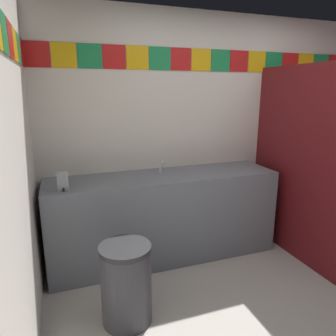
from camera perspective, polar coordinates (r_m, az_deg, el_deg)
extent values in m
plane|color=#B2ADA3|center=(2.87, 24.48, -24.00)|extent=(8.56, 8.56, 0.00)
cube|color=silver|center=(3.62, 8.79, 6.73)|extent=(3.89, 0.08, 2.51)
cube|color=red|center=(3.13, -23.06, 18.72)|extent=(0.22, 0.01, 0.22)
cube|color=yellow|center=(3.13, -18.65, 19.09)|extent=(0.22, 0.01, 0.22)
cube|color=#1E8C4C|center=(3.15, -14.24, 19.35)|extent=(0.22, 0.01, 0.22)
cube|color=red|center=(3.18, -9.89, 19.51)|extent=(0.22, 0.01, 0.22)
cube|color=yellow|center=(3.23, -5.64, 19.56)|extent=(0.22, 0.01, 0.22)
cube|color=#1E8C4C|center=(3.29, -1.54, 19.52)|extent=(0.22, 0.01, 0.22)
cube|color=red|center=(3.37, 2.40, 19.39)|extent=(0.22, 0.01, 0.22)
cube|color=yellow|center=(3.46, 6.13, 19.19)|extent=(0.22, 0.01, 0.22)
cube|color=#1E8C4C|center=(3.56, 9.65, 18.93)|extent=(0.22, 0.01, 0.22)
cube|color=red|center=(3.67, 12.95, 18.62)|extent=(0.22, 0.01, 0.22)
cube|color=yellow|center=(3.80, 16.03, 18.29)|extent=(0.22, 0.01, 0.22)
cube|color=#1E8C4C|center=(3.93, 18.89, 17.93)|extent=(0.22, 0.01, 0.22)
cube|color=red|center=(4.08, 21.55, 17.55)|extent=(0.22, 0.01, 0.22)
cube|color=yellow|center=(4.23, 24.02, 17.17)|extent=(0.22, 0.01, 0.22)
cube|color=#1E8C4C|center=(4.38, 26.30, 16.80)|extent=(0.22, 0.01, 0.22)
cube|color=red|center=(4.55, 28.42, 16.42)|extent=(0.22, 0.01, 0.22)
cube|color=#1E8C4C|center=(2.07, -27.95, 21.13)|extent=(0.01, 0.22, 0.22)
cube|color=red|center=(2.31, -27.08, 20.34)|extent=(0.01, 0.22, 0.22)
cube|color=yellow|center=(2.55, -26.39, 19.69)|extent=(0.01, 0.22, 0.22)
cube|color=#1E8C4C|center=(2.79, -25.81, 19.15)|extent=(0.01, 0.22, 0.22)
cube|color=red|center=(3.03, -25.33, 18.70)|extent=(0.01, 0.22, 0.22)
cube|color=slate|center=(3.24, -0.68, -8.88)|extent=(2.31, 0.59, 0.89)
cube|color=slate|center=(3.36, -2.24, -0.77)|extent=(2.31, 0.03, 0.08)
cylinder|color=#ECE9CC|center=(3.08, -0.53, -2.45)|extent=(0.34, 0.34, 0.10)
cylinder|color=silver|center=(3.19, -1.34, -0.39)|extent=(0.04, 0.04, 0.05)
cylinder|color=silver|center=(3.13, -1.07, 0.63)|extent=(0.02, 0.06, 0.09)
cube|color=gray|center=(2.75, -18.81, -2.35)|extent=(0.09, 0.07, 0.16)
cylinder|color=black|center=(2.73, -18.69, -3.81)|extent=(0.02, 0.02, 0.03)
cube|color=maroon|center=(3.41, 22.67, 0.62)|extent=(0.04, 1.34, 1.96)
cylinder|color=white|center=(4.15, 25.97, -8.69)|extent=(0.38, 0.38, 0.40)
torus|color=white|center=(4.08, 26.30, -5.90)|extent=(0.39, 0.39, 0.05)
cube|color=white|center=(4.17, 24.50, -3.03)|extent=(0.34, 0.17, 0.34)
cylinder|color=#333338|center=(2.49, -7.67, -20.74)|extent=(0.38, 0.38, 0.58)
cylinder|color=#262628|center=(2.33, -7.93, -14.46)|extent=(0.39, 0.39, 0.04)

